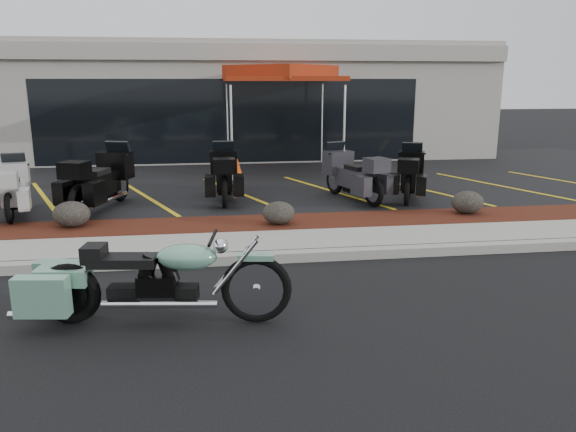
{
  "coord_description": "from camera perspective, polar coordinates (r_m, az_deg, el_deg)",
  "views": [
    {
      "loc": [
        -0.72,
        -7.41,
        2.76
      ],
      "look_at": [
        0.5,
        1.2,
        0.65
      ],
      "focal_mm": 35.0,
      "sensor_mm": 36.0,
      "label": 1
    }
  ],
  "objects": [
    {
      "name": "curb",
      "position": [
        8.76,
        -2.96,
        -4.22
      ],
      "size": [
        24.0,
        0.25,
        0.15
      ],
      "primitive_type": "cube",
      "color": "gray",
      "rests_on": "ground"
    },
    {
      "name": "touring_white",
      "position": [
        12.97,
        -25.93,
        3.26
      ],
      "size": [
        1.15,
        2.1,
        1.16
      ],
      "primitive_type": null,
      "rotation": [
        0.0,
        0.0,
        1.77
      ],
      "color": "silver",
      "rests_on": "upper_lot"
    },
    {
      "name": "touring_black_mid",
      "position": [
        13.24,
        -6.54,
        4.93
      ],
      "size": [
        0.87,
        2.17,
        1.25
      ],
      "primitive_type": null,
      "rotation": [
        0.0,
        0.0,
        1.55
      ],
      "color": "black",
      "rests_on": "upper_lot"
    },
    {
      "name": "touring_black_rear",
      "position": [
        13.61,
        12.41,
        4.83
      ],
      "size": [
        1.52,
        2.21,
        1.2
      ],
      "primitive_type": null,
      "rotation": [
        0.0,
        0.0,
        1.18
      ],
      "color": "black",
      "rests_on": "upper_lot"
    },
    {
      "name": "boulder_left",
      "position": [
        10.9,
        -21.14,
        0.18
      ],
      "size": [
        0.66,
        0.55,
        0.47
      ],
      "primitive_type": "ellipsoid",
      "color": "black",
      "rests_on": "mulch_bed"
    },
    {
      "name": "ground",
      "position": [
        7.94,
        -2.37,
        -6.72
      ],
      "size": [
        90.0,
        90.0,
        0.0
      ],
      "primitive_type": "plane",
      "color": "black",
      "rests_on": "ground"
    },
    {
      "name": "upper_lot",
      "position": [
        15.85,
        -5.34,
        3.83
      ],
      "size": [
        26.0,
        9.6,
        0.15
      ],
      "primitive_type": "cube",
      "color": "black",
      "rests_on": "ground"
    },
    {
      "name": "boulder_mid",
      "position": [
        10.36,
        -0.96,
        0.32
      ],
      "size": [
        0.6,
        0.5,
        0.42
      ],
      "primitive_type": "ellipsoid",
      "color": "black",
      "rests_on": "mulch_bed"
    },
    {
      "name": "boulder_right",
      "position": [
        11.76,
        17.77,
        1.34
      ],
      "size": [
        0.64,
        0.53,
        0.45
      ],
      "primitive_type": "ellipsoid",
      "color": "black",
      "rests_on": "mulch_bed"
    },
    {
      "name": "sidewalk",
      "position": [
        9.43,
        -3.34,
        -2.93
      ],
      "size": [
        24.0,
        1.2,
        0.15
      ],
      "primitive_type": "cube",
      "color": "gray",
      "rests_on": "ground"
    },
    {
      "name": "dealership_building",
      "position": [
        21.9,
        -6.28,
        11.59
      ],
      "size": [
        18.0,
        8.16,
        4.0
      ],
      "color": "gray",
      "rests_on": "ground"
    },
    {
      "name": "hero_cruiser",
      "position": [
        6.47,
        -3.24,
        -6.44
      ],
      "size": [
        3.14,
        1.18,
        1.08
      ],
      "primitive_type": null,
      "rotation": [
        0.0,
        0.0,
        -0.14
      ],
      "color": "#6CA88B",
      "rests_on": "ground"
    },
    {
      "name": "traffic_cone",
      "position": [
        15.85,
        -5.17,
        5.0
      ],
      "size": [
        0.37,
        0.37,
        0.48
      ],
      "primitive_type": "cone",
      "rotation": [
        0.0,
        0.0,
        0.36
      ],
      "color": "#EE4807",
      "rests_on": "upper_lot"
    },
    {
      "name": "mulch_bed",
      "position": [
        10.58,
        -3.89,
        -1.06
      ],
      "size": [
        24.0,
        1.2,
        0.16
      ],
      "primitive_type": "cube",
      "color": "black",
      "rests_on": "ground"
    },
    {
      "name": "popup_canopy",
      "position": [
        16.54,
        -0.7,
        14.12
      ],
      "size": [
        4.27,
        4.27,
        3.02
      ],
      "rotation": [
        0.0,
        0.0,
        0.41
      ],
      "color": "silver",
      "rests_on": "upper_lot"
    },
    {
      "name": "touring_grey",
      "position": [
        13.16,
        4.79,
        4.89
      ],
      "size": [
        1.47,
        2.27,
        1.24
      ],
      "primitive_type": null,
      "rotation": [
        0.0,
        0.0,
        1.91
      ],
      "color": "#333338",
      "rests_on": "upper_lot"
    },
    {
      "name": "touring_black_front",
      "position": [
        12.85,
        -16.8,
        4.36
      ],
      "size": [
        1.56,
        2.45,
        1.33
      ],
      "primitive_type": null,
      "rotation": [
        0.0,
        0.0,
        1.25
      ],
      "color": "black",
      "rests_on": "upper_lot"
    }
  ]
}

